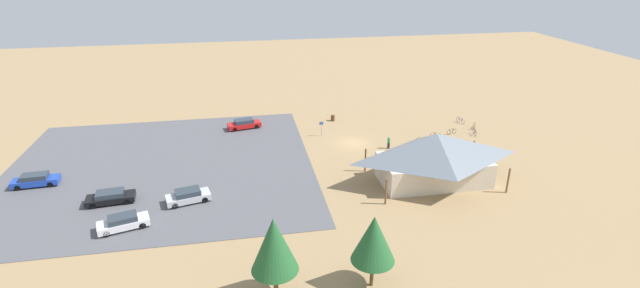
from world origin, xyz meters
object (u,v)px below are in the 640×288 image
Objects in this scene: car_red_end_stall at (244,124)px; bicycle_purple_front_row at (475,132)px; bicycle_red_yard_right at (457,146)px; visitor_by_pavilion at (389,142)px; bicycle_blue_lone_east at (460,121)px; bicycle_orange_edge_south at (424,148)px; trash_bin at (333,118)px; bicycle_teal_back_row at (437,136)px; bicycle_silver_near_porch at (422,140)px; bike_pavilion at (435,155)px; pine_far_east at (374,239)px; car_blue_far_end at (35,180)px; bicycle_black_by_bin at (443,140)px; lot_sign at (321,127)px; car_silver_inner_stall at (188,196)px; pine_west at (274,245)px; car_black_by_curb at (110,197)px; bicycle_green_near_sign at (452,132)px; bicycle_white_mid_cluster at (446,148)px; car_white_near_entry at (123,222)px.

bicycle_purple_front_row is at bearing 165.26° from car_red_end_stall.
bicycle_red_yard_right is 1.02× the size of visitor_by_pavilion.
bicycle_orange_edge_south is (9.44, 8.77, -0.03)m from bicycle_blue_lone_east.
bicycle_teal_back_row is at bearing 142.47° from trash_bin.
bike_pavilion is at bearing 73.77° from bicycle_silver_near_porch.
pine_far_east reaches higher than bike_pavilion.
car_blue_far_end is (55.36, 5.43, 0.35)m from bicycle_purple_front_row.
bicycle_black_by_bin is 0.37× the size of car_blue_far_end.
pine_far_east is 37.60m from car_red_end_stall.
bicycle_red_yard_right is at bearing 155.61° from lot_sign.
car_blue_far_end reaches higher than bicycle_black_by_bin.
pine_far_east is (11.76, 15.65, 1.07)m from bike_pavilion.
bicycle_blue_lone_east is at bearing -139.48° from bicycle_teal_back_row.
bicycle_teal_back_row is 0.83× the size of visitor_by_pavilion.
car_silver_inner_stall is at bearing 72.85° from car_red_end_stall.
car_black_by_curb is (15.52, -16.99, -3.94)m from pine_west.
bicycle_red_yard_right is 34.75m from car_silver_inner_stall.
car_blue_far_end reaches higher than car_silver_inner_stall.
bike_pavilion is at bearing 49.82° from bicycle_red_yard_right.
visitor_by_pavilion reaches higher than bicycle_teal_back_row.
bicycle_silver_near_porch is 1.03× the size of bicycle_green_near_sign.
bicycle_purple_front_row is at bearing -169.96° from visitor_by_pavilion.
bicycle_silver_near_porch is at bearing 160.26° from lot_sign.
bicycle_white_mid_cluster reaches higher than bicycle_purple_front_row.
car_silver_inner_stall is (32.75, 10.17, 0.35)m from bicycle_black_by_bin.
lot_sign reaches higher than bicycle_silver_near_porch.
pine_far_east is at bearing 54.31° from bicycle_blue_lone_east.
bicycle_silver_near_porch is (-15.01, -26.83, -3.95)m from pine_far_east.
car_black_by_curb is (43.23, 11.76, 0.33)m from bicycle_green_near_sign.
bicycle_teal_back_row is (-5.72, -12.00, -2.83)m from bike_pavilion.
bicycle_teal_back_row is 0.27× the size of car_red_end_stall.
bike_pavilion reaches higher than bicycle_white_mid_cluster.
bike_pavilion is 18.77m from lot_sign.
bicycle_teal_back_row is at bearing -132.12° from pine_west.
car_blue_far_end is 0.98× the size of car_black_by_curb.
bicycle_teal_back_row is at bearing -133.08° from bicycle_orange_edge_south.
bicycle_silver_near_porch is at bearing -61.52° from bicycle_white_mid_cluster.
car_blue_far_end is at bearing 0.99° from bicycle_white_mid_cluster.
bicycle_teal_back_row is 3.06m from bicycle_green_near_sign.
bike_pavilion reaches higher than bicycle_orange_edge_south.
bicycle_purple_front_row is at bearing -172.23° from bicycle_silver_near_porch.
car_white_near_entry reaches higher than bicycle_black_by_bin.
trash_bin is at bearing -44.05° from bicycle_red_yard_right.
car_black_by_curb is at bearing 14.63° from bicycle_teal_back_row.
bicycle_teal_back_row is 0.81× the size of bicycle_red_yard_right.
bicycle_black_by_bin is at bearing 49.39° from bicycle_blue_lone_east.
bicycle_green_near_sign is (-3.41, -5.47, -0.03)m from bicycle_white_mid_cluster.
bicycle_white_mid_cluster is at bearing -179.01° from car_blue_far_end.
lot_sign is 31.72m from pine_far_east.
pine_far_east is 31.00m from bicycle_silver_near_porch.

